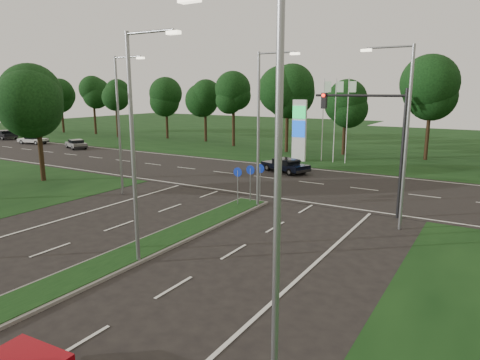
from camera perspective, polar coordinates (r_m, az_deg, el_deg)
The scene contains 17 objects.
verge_far at distance 62.54m, azimuth 19.37°, elevation 4.89°, with size 160.00×50.00×0.02m, color black.
cross_road at distance 33.19m, azimuth 7.87°, elevation -0.20°, with size 160.00×12.00×0.02m, color black.
median_kerb at distance 17.55m, azimuth -19.95°, elevation -11.76°, with size 2.00×26.00×0.12m, color slate.
streetlight_median_near at distance 16.83m, azimuth -13.69°, elevation 5.38°, with size 2.53×0.22×9.00m.
streetlight_median_far at distance 24.89m, azimuth 2.87°, elevation 7.70°, with size 2.53×0.22×9.00m.
streetlight_left_far at distance 29.03m, azimuth -15.63°, elevation 7.88°, with size 2.53×0.22×9.00m.
streetlight_right_far at distance 22.26m, azimuth 20.91°, elevation 6.45°, with size 2.53×0.22×9.00m.
streetlight_right_near at distance 8.99m, azimuth 3.93°, elevation 0.25°, with size 2.53×0.22×9.00m.
traffic_signal at distance 24.58m, azimuth 18.02°, elevation 6.09°, with size 5.10×0.42×7.00m.
median_signs at distance 26.18m, azimuth 1.29°, elevation 0.48°, with size 1.16×1.76×2.38m.
gas_pylon at distance 42.44m, azimuth 8.20°, elevation 6.77°, with size 5.80×1.26×8.00m.
tree_left_far at distance 36.55m, azimuth -26.32°, elevation 9.46°, with size 5.20×5.20×8.86m.
treeline_far at distance 47.49m, azimuth 16.10°, elevation 11.36°, with size 6.00×6.00×9.90m.
navy_sedan at distance 36.67m, azimuth 6.07°, elevation 2.00°, with size 4.65×3.19×1.18m.
far_car_a at distance 55.12m, azimuth -21.02°, elevation 4.53°, with size 4.13×2.96×1.09m.
far_car_b at distance 62.18m, azimuth -25.87°, elevation 4.88°, with size 4.01×2.31×1.08m.
far_car_c at distance 70.29m, azimuth -28.85°, elevation 5.35°, with size 4.62×2.54×1.26m.
Camera 1 is at (12.84, -5.82, 6.88)m, focal length 32.00 mm.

